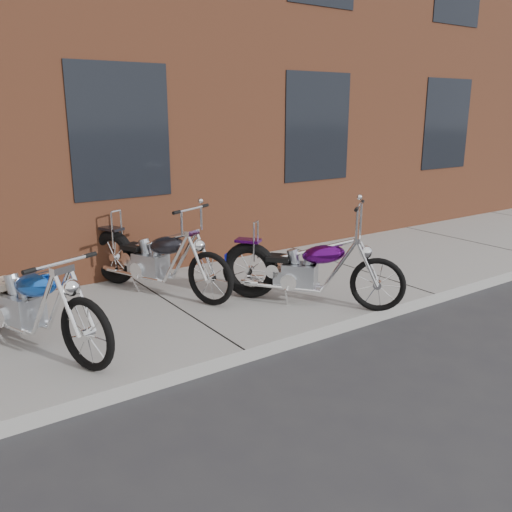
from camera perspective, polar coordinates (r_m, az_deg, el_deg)
ground at (r=5.60m, az=-1.19°, el=-11.25°), size 120.00×120.00×0.00m
sidewalk at (r=6.76m, az=-8.28°, el=-5.92°), size 22.00×3.00×0.15m
building_brick at (r=12.58m, az=-23.44°, el=20.89°), size 22.00×10.00×8.00m
chopper_purple at (r=6.68m, az=5.35°, el=-1.64°), size 1.49×1.88×1.29m
chopper_blue at (r=5.91m, az=-23.07°, el=-4.78°), size 1.02×2.35×1.07m
chopper_third at (r=7.17m, az=-10.52°, el=-0.57°), size 1.03×2.21×1.20m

